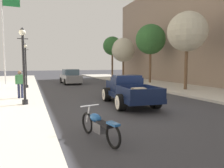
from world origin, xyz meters
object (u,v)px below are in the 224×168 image
(motorcycle_parked, at_px, (99,125))
(street_tree_third, at_px, (123,50))
(street_tree_second, at_px, (151,40))
(hotrod_truck_navy, at_px, (127,90))
(car_background_grey, at_px, (70,77))
(pedestrian_sidewalk_left, at_px, (20,83))
(street_tree_nearest, at_px, (187,32))
(street_lamp_far, at_px, (26,62))
(street_lamp_near, at_px, (23,60))
(flagpole, at_px, (6,29))
(street_tree_farthest, at_px, (112,46))

(motorcycle_parked, xyz_separation_m, street_tree_third, (10.76, 21.70, 3.81))
(street_tree_second, bearing_deg, hotrod_truck_navy, -127.80)
(motorcycle_parked, relative_size, street_tree_third, 0.36)
(car_background_grey, height_order, pedestrian_sidewalk_left, pedestrian_sidewalk_left)
(street_tree_nearest, distance_m, street_tree_second, 6.70)
(street_lamp_far, bearing_deg, street_lamp_near, -89.71)
(hotrod_truck_navy, height_order, street_lamp_near, street_lamp_near)
(motorcycle_parked, height_order, street_tree_second, street_tree_second)
(motorcycle_parked, height_order, pedestrian_sidewalk_left, pedestrian_sidewalk_left)
(hotrod_truck_navy, distance_m, car_background_grey, 13.20)
(hotrod_truck_navy, height_order, street_lamp_far, street_lamp_far)
(hotrod_truck_navy, distance_m, flagpole, 16.00)
(flagpole, bearing_deg, hotrod_truck_navy, -62.03)
(street_tree_third, bearing_deg, flagpole, -166.39)
(street_lamp_far, bearing_deg, car_background_grey, 41.29)
(street_lamp_near, xyz_separation_m, street_tree_second, (12.85, 8.76, 2.55))
(street_lamp_near, bearing_deg, street_tree_farthest, 56.00)
(street_tree_third, distance_m, street_tree_farthest, 1.90)
(car_background_grey, height_order, street_lamp_near, street_lamp_near)
(car_background_grey, bearing_deg, street_lamp_far, -138.71)
(street_tree_nearest, bearing_deg, car_background_grey, 126.92)
(motorcycle_parked, height_order, flagpole, flagpole)
(street_lamp_near, distance_m, street_lamp_far, 8.15)
(motorcycle_parked, bearing_deg, street_tree_nearest, 38.25)
(flagpole, xyz_separation_m, street_tree_nearest, (13.92, -10.27, -1.00))
(car_background_grey, height_order, street_tree_nearest, street_tree_nearest)
(pedestrian_sidewalk_left, relative_size, street_tree_farthest, 0.27)
(car_background_grey, xyz_separation_m, pedestrian_sidewalk_left, (-4.81, -9.90, 0.32))
(street_lamp_near, distance_m, street_tree_second, 15.76)
(street_lamp_near, height_order, street_tree_nearest, street_tree_nearest)
(car_background_grey, distance_m, street_lamp_near, 13.06)
(street_lamp_far, xyz_separation_m, street_tree_second, (12.89, 0.61, 2.55))
(street_tree_second, bearing_deg, street_tree_nearest, -96.83)
(street_tree_nearest, xyz_separation_m, street_tree_farthest, (-0.37, 15.21, 0.11))
(street_tree_farthest, bearing_deg, street_tree_third, -50.31)
(pedestrian_sidewalk_left, distance_m, flagpole, 11.27)
(car_background_grey, height_order, street_tree_second, street_tree_second)
(car_background_grey, relative_size, street_tree_farthest, 0.71)
(street_lamp_near, bearing_deg, pedestrian_sidewalk_left, 97.56)
(motorcycle_parked, xyz_separation_m, flagpole, (-3.94, 18.14, 5.33))
(street_tree_farthest, bearing_deg, pedestrian_sidewalk_left, -128.48)
(pedestrian_sidewalk_left, xyz_separation_m, street_lamp_near, (0.30, -2.25, 1.30))
(car_background_grey, distance_m, street_lamp_far, 6.27)
(street_tree_third, bearing_deg, car_background_grey, -155.51)
(street_tree_second, distance_m, street_tree_farthest, 8.64)
(street_tree_nearest, xyz_separation_m, street_tree_third, (0.78, 13.83, -0.52))
(street_lamp_near, distance_m, street_tree_farthest, 21.04)
(pedestrian_sidewalk_left, xyz_separation_m, street_tree_third, (13.12, 13.69, 3.16))
(motorcycle_parked, height_order, street_tree_third, street_tree_third)
(street_tree_third, relative_size, street_tree_farthest, 0.95)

